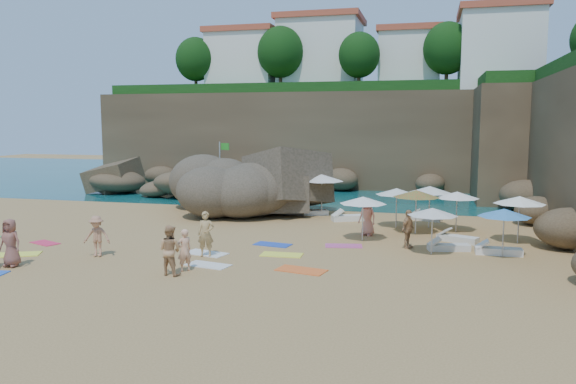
% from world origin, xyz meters
% --- Properties ---
extents(ground, '(120.00, 120.00, 0.00)m').
position_xyz_m(ground, '(0.00, 0.00, 0.00)').
color(ground, tan).
rests_on(ground, ground).
extents(seawater, '(120.00, 120.00, 0.00)m').
position_xyz_m(seawater, '(0.00, 30.00, 0.00)').
color(seawater, '#0C4751').
rests_on(seawater, ground).
extents(cliff_back, '(44.00, 8.00, 8.00)m').
position_xyz_m(cliff_back, '(2.00, 25.00, 4.00)').
color(cliff_back, brown).
rests_on(cliff_back, ground).
extents(cliff_corner, '(10.00, 12.00, 8.00)m').
position_xyz_m(cliff_corner, '(17.00, 20.00, 4.00)').
color(cliff_corner, brown).
rests_on(cliff_corner, ground).
extents(rock_promontory, '(12.00, 7.00, 2.00)m').
position_xyz_m(rock_promontory, '(-11.00, 16.00, 0.00)').
color(rock_promontory, brown).
rests_on(rock_promontory, ground).
extents(clifftop_buildings, '(28.48, 9.48, 7.00)m').
position_xyz_m(clifftop_buildings, '(2.96, 25.79, 11.24)').
color(clifftop_buildings, white).
rests_on(clifftop_buildings, cliff_back).
extents(clifftop_trees, '(35.60, 23.82, 4.40)m').
position_xyz_m(clifftop_trees, '(4.78, 19.52, 11.26)').
color(clifftop_trees, '#11380F').
rests_on(clifftop_trees, ground).
extents(marina_masts, '(3.10, 0.10, 6.00)m').
position_xyz_m(marina_masts, '(-16.50, 30.00, 3.00)').
color(marina_masts, white).
rests_on(marina_masts, ground).
extents(rock_outcrop, '(11.05, 9.79, 3.65)m').
position_xyz_m(rock_outcrop, '(-2.92, 8.75, 0.00)').
color(rock_outcrop, brown).
rests_on(rock_outcrop, ground).
extents(flag_pole, '(0.79, 0.32, 4.17)m').
position_xyz_m(flag_pole, '(-5.28, 12.68, 2.66)').
color(flag_pole, silver).
rests_on(flag_pole, ground).
extents(parasol_0, '(2.11, 2.11, 1.99)m').
position_xyz_m(parasol_0, '(-1.49, 8.66, 1.83)').
color(parasol_0, silver).
rests_on(parasol_0, ground).
extents(parasol_1, '(2.21, 2.21, 2.09)m').
position_xyz_m(parasol_1, '(7.30, 5.23, 1.92)').
color(parasol_1, silver).
rests_on(parasol_1, ground).
extents(parasol_2, '(2.17, 2.17, 2.05)m').
position_xyz_m(parasol_2, '(10.32, 4.82, 1.88)').
color(parasol_2, silver).
rests_on(parasol_2, ground).
extents(parasol_4, '(2.30, 2.30, 2.17)m').
position_xyz_m(parasol_4, '(12.95, 2.73, 1.99)').
color(parasol_4, silver).
rests_on(parasol_4, ground).
extents(parasol_5, '(2.60, 2.60, 2.46)m').
position_xyz_m(parasol_5, '(2.77, 8.09, 2.26)').
color(parasol_5, silver).
rests_on(parasol_5, ground).
extents(parasol_6, '(2.33, 2.33, 2.20)m').
position_xyz_m(parasol_6, '(8.34, 3.75, 2.02)').
color(parasol_6, silver).
rests_on(parasol_6, ground).
extents(parasol_8, '(2.33, 2.33, 2.20)m').
position_xyz_m(parasol_8, '(8.97, 5.66, 2.02)').
color(parasol_8, silver).
rests_on(parasol_8, ground).
extents(parasol_9, '(2.20, 2.20, 2.08)m').
position_xyz_m(parasol_9, '(5.97, 1.55, 1.91)').
color(parasol_9, silver).
rests_on(parasol_9, ground).
extents(parasol_10, '(2.13, 2.13, 2.01)m').
position_xyz_m(parasol_10, '(11.94, -0.30, 1.85)').
color(parasol_10, silver).
rests_on(parasol_10, ground).
extents(parasol_11, '(2.08, 2.08, 1.97)m').
position_xyz_m(parasol_11, '(9.11, -0.50, 1.81)').
color(parasol_11, silver).
rests_on(parasol_11, ground).
extents(lounger_0, '(1.96, 1.26, 0.29)m').
position_xyz_m(lounger_0, '(2.21, 8.14, 0.14)').
color(lounger_0, white).
rests_on(lounger_0, ground).
extents(lounger_1, '(1.93, 1.16, 0.29)m').
position_xyz_m(lounger_1, '(8.76, 7.89, 0.14)').
color(lounger_1, silver).
rests_on(lounger_1, ground).
extents(lounger_2, '(2.15, 1.48, 0.32)m').
position_xyz_m(lounger_2, '(4.66, 6.73, 0.16)').
color(lounger_2, white).
rests_on(lounger_2, ground).
extents(lounger_3, '(1.85, 0.97, 0.27)m').
position_xyz_m(lounger_3, '(9.83, 0.40, 0.14)').
color(lounger_3, silver).
rests_on(lounger_3, ground).
extents(lounger_4, '(1.93, 1.32, 0.29)m').
position_xyz_m(lounger_4, '(10.29, 2.34, 0.14)').
color(lounger_4, silver).
rests_on(lounger_4, ground).
extents(lounger_5, '(1.88, 0.64, 0.29)m').
position_xyz_m(lounger_5, '(11.84, 0.13, 0.15)').
color(lounger_5, white).
rests_on(lounger_5, ground).
extents(towel_4, '(2.00, 1.56, 0.03)m').
position_xyz_m(towel_4, '(-7.70, -4.87, 0.02)').
color(towel_4, '#F8FE43').
rests_on(towel_4, ground).
extents(towel_5, '(1.86, 1.19, 0.03)m').
position_xyz_m(towel_5, '(0.71, -4.55, 0.02)').
color(towel_5, white).
rests_on(towel_5, ground).
extents(towel_7, '(1.64, 1.24, 0.03)m').
position_xyz_m(towel_7, '(-8.08, -2.63, 0.01)').
color(towel_7, '#EB2951').
rests_on(towel_7, ground).
extents(towel_8, '(1.76, 1.09, 0.03)m').
position_xyz_m(towel_8, '(2.14, -0.39, 0.01)').
color(towel_8, blue).
rests_on(towel_8, ground).
extents(towel_9, '(1.76, 1.10, 0.03)m').
position_xyz_m(towel_9, '(5.30, 0.14, 0.01)').
color(towel_9, '#CA4E94').
rests_on(towel_9, ground).
extents(towel_10, '(1.99, 1.29, 0.03)m').
position_xyz_m(towel_10, '(4.39, -4.40, 0.02)').
color(towel_10, orange).
rests_on(towel_10, ground).
extents(towel_12, '(1.75, 0.93, 0.03)m').
position_xyz_m(towel_12, '(3.04, -2.19, 0.02)').
color(towel_12, '#FAFF43').
rests_on(towel_12, ground).
extents(towel_13, '(2.01, 1.36, 0.03)m').
position_xyz_m(towel_13, '(-0.13, -2.74, 0.02)').
color(towel_13, white).
rests_on(towel_13, ground).
extents(person_stand_1, '(1.00, 0.84, 1.83)m').
position_xyz_m(person_stand_1, '(-0.11, -6.13, 0.91)').
color(person_stand_1, tan).
rests_on(person_stand_1, ground).
extents(person_stand_2, '(1.04, 0.62, 1.51)m').
position_xyz_m(person_stand_2, '(0.79, 8.01, 0.75)').
color(person_stand_2, tan).
rests_on(person_stand_2, ground).
extents(person_stand_3, '(0.79, 1.09, 1.71)m').
position_xyz_m(person_stand_3, '(8.09, 0.44, 0.86)').
color(person_stand_3, '#AA7F55').
rests_on(person_stand_3, ground).
extents(person_stand_4, '(1.03, 0.84, 1.85)m').
position_xyz_m(person_stand_4, '(6.05, 2.83, 0.93)').
color(person_stand_4, tan).
rests_on(person_stand_4, ground).
extents(person_stand_5, '(1.44, 1.03, 1.52)m').
position_xyz_m(person_stand_5, '(-6.00, 10.25, 0.76)').
color(person_stand_5, tan).
rests_on(person_stand_5, ground).
extents(person_stand_6, '(0.66, 0.69, 1.59)m').
position_xyz_m(person_stand_6, '(0.19, -5.54, 0.79)').
color(person_stand_6, '#F4B18A').
rests_on(person_stand_6, ground).
extents(person_lie_0, '(1.40, 1.85, 0.45)m').
position_xyz_m(person_lie_0, '(-4.25, -4.34, 0.22)').
color(person_lie_0, tan).
rests_on(person_lie_0, ground).
extents(person_lie_2, '(0.93, 1.84, 0.49)m').
position_xyz_m(person_lie_2, '(-6.52, -6.59, 0.24)').
color(person_lie_2, brown).
rests_on(person_lie_2, ground).
extents(person_lie_4, '(1.06, 1.95, 0.44)m').
position_xyz_m(person_lie_4, '(0.09, -3.22, 0.22)').
color(person_lie_4, tan).
rests_on(person_lie_4, ground).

